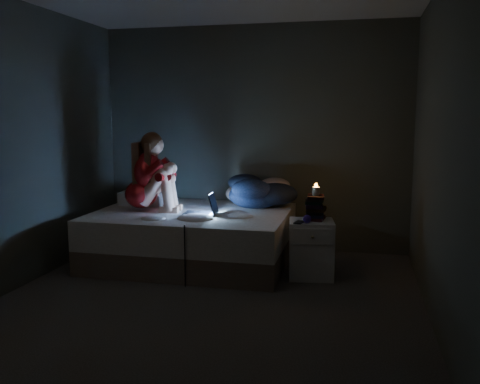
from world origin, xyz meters
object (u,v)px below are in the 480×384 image
(bed, at_px, (192,237))
(nightstand, at_px, (311,249))
(phone, at_px, (297,222))
(candle, at_px, (316,193))
(laptop, at_px, (200,203))
(woman, at_px, (141,171))

(bed, xyz_separation_m, nightstand, (1.29, -0.23, 0.00))
(phone, bearing_deg, candle, 69.42)
(laptop, xyz_separation_m, candle, (1.18, -0.00, 0.15))
(laptop, distance_m, nightstand, 1.22)
(woman, bearing_deg, candle, -8.21)
(woman, bearing_deg, nightstand, -10.54)
(laptop, height_order, phone, laptop)
(laptop, relative_size, nightstand, 0.59)
(bed, distance_m, woman, 0.89)
(laptop, height_order, nightstand, laptop)
(woman, distance_m, nightstand, 1.97)
(nightstand, bearing_deg, candle, 60.56)
(woman, xyz_separation_m, phone, (1.71, -0.26, -0.41))
(candle, bearing_deg, laptop, 179.95)
(bed, xyz_separation_m, candle, (1.32, -0.15, 0.55))
(laptop, bearing_deg, nightstand, -7.80)
(nightstand, bearing_deg, bed, 161.65)
(nightstand, xyz_separation_m, phone, (-0.12, -0.11, 0.29))
(bed, bearing_deg, woman, -172.58)
(woman, relative_size, candle, 10.56)
(nightstand, xyz_separation_m, candle, (0.03, 0.07, 0.54))
(laptop, bearing_deg, phone, -14.20)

